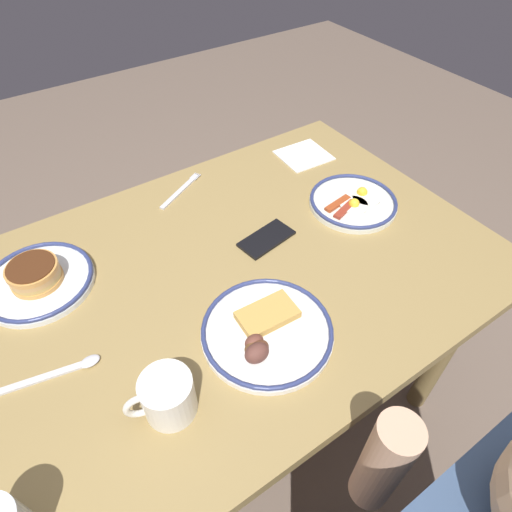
{
  "coord_description": "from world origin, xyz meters",
  "views": [
    {
      "loc": [
        0.33,
        0.62,
        1.48
      ],
      "look_at": [
        -0.07,
        0.02,
        0.75
      ],
      "focal_mm": 30.28,
      "sensor_mm": 36.0,
      "label": 1
    }
  ],
  "objects_px": {
    "plate_far_companion": "(353,202)",
    "paper_napkin": "(304,155)",
    "plate_center_pancakes": "(266,332)",
    "fork_near": "(181,190)",
    "tea_spoon": "(64,370)",
    "plate_near_main": "(37,279)",
    "cell_phone": "(266,239)",
    "coffee_mug": "(167,396)"
  },
  "relations": [
    {
      "from": "plate_near_main",
      "to": "plate_center_pancakes",
      "type": "relative_size",
      "value": 0.9
    },
    {
      "from": "plate_far_companion",
      "to": "plate_center_pancakes",
      "type": "bearing_deg",
      "value": 26.05
    },
    {
      "from": "fork_near",
      "to": "tea_spoon",
      "type": "distance_m",
      "value": 0.6
    },
    {
      "from": "plate_center_pancakes",
      "to": "plate_far_companion",
      "type": "bearing_deg",
      "value": -153.95
    },
    {
      "from": "plate_near_main",
      "to": "plate_far_companion",
      "type": "relative_size",
      "value": 1.03
    },
    {
      "from": "coffee_mug",
      "to": "plate_center_pancakes",
      "type": "bearing_deg",
      "value": -172.21
    },
    {
      "from": "plate_near_main",
      "to": "cell_phone",
      "type": "relative_size",
      "value": 1.73
    },
    {
      "from": "plate_far_companion",
      "to": "fork_near",
      "type": "xyz_separation_m",
      "value": [
        0.37,
        -0.33,
        -0.01
      ]
    },
    {
      "from": "cell_phone",
      "to": "tea_spoon",
      "type": "xyz_separation_m",
      "value": [
        0.54,
        0.09,
        0.0
      ]
    },
    {
      "from": "plate_far_companion",
      "to": "tea_spoon",
      "type": "xyz_separation_m",
      "value": [
        0.82,
        0.07,
        -0.01
      ]
    },
    {
      "from": "plate_center_pancakes",
      "to": "paper_napkin",
      "type": "xyz_separation_m",
      "value": [
        -0.49,
        -0.49,
        -0.01
      ]
    },
    {
      "from": "plate_near_main",
      "to": "cell_phone",
      "type": "bearing_deg",
      "value": 162.18
    },
    {
      "from": "paper_napkin",
      "to": "tea_spoon",
      "type": "relative_size",
      "value": 0.78
    },
    {
      "from": "plate_center_pancakes",
      "to": "paper_napkin",
      "type": "distance_m",
      "value": 0.7
    },
    {
      "from": "paper_napkin",
      "to": "plate_near_main",
      "type": "bearing_deg",
      "value": 5.8
    },
    {
      "from": "plate_center_pancakes",
      "to": "paper_napkin",
      "type": "bearing_deg",
      "value": -134.85
    },
    {
      "from": "plate_center_pancakes",
      "to": "fork_near",
      "type": "relative_size",
      "value": 1.62
    },
    {
      "from": "paper_napkin",
      "to": "plate_far_companion",
      "type": "bearing_deg",
      "value": 81.15
    },
    {
      "from": "plate_far_companion",
      "to": "paper_napkin",
      "type": "xyz_separation_m",
      "value": [
        -0.04,
        -0.27,
        -0.01
      ]
    },
    {
      "from": "plate_near_main",
      "to": "paper_napkin",
      "type": "relative_size",
      "value": 1.66
    },
    {
      "from": "plate_center_pancakes",
      "to": "paper_napkin",
      "type": "height_order",
      "value": "plate_center_pancakes"
    },
    {
      "from": "plate_near_main",
      "to": "paper_napkin",
      "type": "xyz_separation_m",
      "value": [
        -0.85,
        -0.09,
        -0.02
      ]
    },
    {
      "from": "plate_center_pancakes",
      "to": "plate_near_main",
      "type": "bearing_deg",
      "value": -48.85
    },
    {
      "from": "plate_center_pancakes",
      "to": "tea_spoon",
      "type": "distance_m",
      "value": 0.41
    },
    {
      "from": "fork_near",
      "to": "tea_spoon",
      "type": "height_order",
      "value": "tea_spoon"
    },
    {
      "from": "plate_near_main",
      "to": "paper_napkin",
      "type": "bearing_deg",
      "value": -174.2
    },
    {
      "from": "plate_center_pancakes",
      "to": "paper_napkin",
      "type": "relative_size",
      "value": 1.85
    },
    {
      "from": "paper_napkin",
      "to": "fork_near",
      "type": "distance_m",
      "value": 0.42
    },
    {
      "from": "coffee_mug",
      "to": "fork_near",
      "type": "distance_m",
      "value": 0.66
    },
    {
      "from": "coffee_mug",
      "to": "tea_spoon",
      "type": "xyz_separation_m",
      "value": [
        0.14,
        -0.18,
        -0.04
      ]
    },
    {
      "from": "plate_center_pancakes",
      "to": "cell_phone",
      "type": "distance_m",
      "value": 0.29
    },
    {
      "from": "plate_far_companion",
      "to": "fork_near",
      "type": "bearing_deg",
      "value": -41.5
    },
    {
      "from": "plate_far_companion",
      "to": "tea_spoon",
      "type": "relative_size",
      "value": 1.26
    },
    {
      "from": "cell_phone",
      "to": "fork_near",
      "type": "xyz_separation_m",
      "value": [
        0.09,
        -0.31,
        -0.0
      ]
    },
    {
      "from": "fork_near",
      "to": "coffee_mug",
      "type": "bearing_deg",
      "value": 61.4
    },
    {
      "from": "fork_near",
      "to": "plate_far_companion",
      "type": "bearing_deg",
      "value": 138.5
    },
    {
      "from": "plate_center_pancakes",
      "to": "tea_spoon",
      "type": "height_order",
      "value": "plate_center_pancakes"
    },
    {
      "from": "plate_far_companion",
      "to": "paper_napkin",
      "type": "bearing_deg",
      "value": -98.85
    },
    {
      "from": "plate_far_companion",
      "to": "cell_phone",
      "type": "xyz_separation_m",
      "value": [
        0.28,
        -0.02,
        -0.01
      ]
    },
    {
      "from": "plate_near_main",
      "to": "coffee_mug",
      "type": "bearing_deg",
      "value": 105.23
    },
    {
      "from": "plate_far_companion",
      "to": "paper_napkin",
      "type": "distance_m",
      "value": 0.28
    },
    {
      "from": "cell_phone",
      "to": "coffee_mug",
      "type": "bearing_deg",
      "value": 24.72
    }
  ]
}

